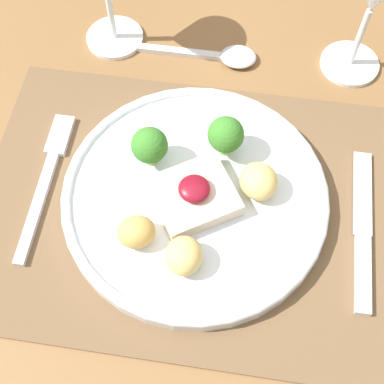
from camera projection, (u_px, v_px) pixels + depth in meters
name	position (u px, v px, depth m)	size (l,w,h in m)	color
ground_plane	(193.00, 349.00, 1.25)	(8.00, 8.00, 0.00)	#4C4742
dining_table	(194.00, 233.00, 0.66)	(1.55, 1.27, 0.74)	brown
placemat	(194.00, 207.00, 0.60)	(0.48, 0.34, 0.00)	brown
dinner_plate	(192.00, 194.00, 0.59)	(0.29, 0.29, 0.07)	silver
fork	(48.00, 174.00, 0.61)	(0.02, 0.19, 0.01)	silver
knife	(363.00, 239.00, 0.57)	(0.02, 0.19, 0.01)	silver
spoon	(221.00, 55.00, 0.70)	(0.18, 0.04, 0.01)	silver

